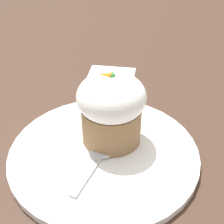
% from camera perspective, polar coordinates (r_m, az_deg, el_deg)
% --- Properties ---
extents(ground_plane, '(4.00, 4.00, 0.00)m').
position_cam_1_polar(ground_plane, '(0.44, -1.49, -7.96)').
color(ground_plane, '#3D281E').
extents(dessert_plate, '(0.26, 0.26, 0.01)m').
position_cam_1_polar(dessert_plate, '(0.44, -1.50, -7.47)').
color(dessert_plate, white).
rests_on(dessert_plate, ground_plane).
extents(carrot_cake, '(0.09, 0.09, 0.11)m').
position_cam_1_polar(carrot_cake, '(0.42, -0.00, 0.73)').
color(carrot_cake, olive).
rests_on(carrot_cake, dessert_plate).
extents(spoon, '(0.04, 0.11, 0.01)m').
position_cam_1_polar(spoon, '(0.42, -1.82, -7.79)').
color(spoon, '#B7B7BC').
rests_on(spoon, dessert_plate).
extents(paper_napkin, '(0.11, 0.10, 0.00)m').
position_cam_1_polar(paper_napkin, '(0.63, -0.18, 6.71)').
color(paper_napkin, white).
rests_on(paper_napkin, ground_plane).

